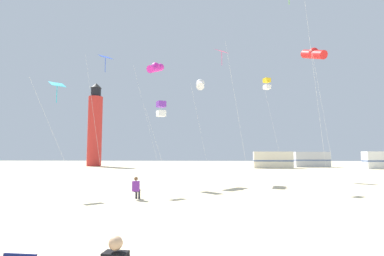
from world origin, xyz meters
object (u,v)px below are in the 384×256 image
at_px(kite_diamond_rainbow, 223,57).
at_px(lighthouse_distant, 95,127).
at_px(kite_tube_white, 200,85).
at_px(kite_box_violet, 161,109).
at_px(kite_diamond_blue, 105,62).
at_px(kite_flyer_standing, 136,187).
at_px(kite_box_gold, 267,84).
at_px(rv_van_cream, 273,160).
at_px(kite_tube_scarlet, 314,54).
at_px(kite_tube_magenta, 156,68).
at_px(rv_van_silver, 311,159).
at_px(kite_diamond_cyan, 57,88).

bearing_deg(kite_diamond_rainbow, lighthouse_distant, 125.08).
relative_size(kite_tube_white, kite_box_violet, 1.51).
relative_size(kite_diamond_blue, lighthouse_distant, 0.59).
relative_size(kite_flyer_standing, kite_box_violet, 0.18).
height_order(kite_diamond_blue, kite_tube_white, kite_diamond_blue).
distance_m(kite_tube_white, kite_box_gold, 7.59).
distance_m(kite_box_gold, rv_van_cream, 23.01).
bearing_deg(kite_box_violet, rv_van_cream, 64.06).
bearing_deg(kite_tube_white, lighthouse_distant, 125.42).
bearing_deg(kite_diamond_blue, kite_tube_scarlet, 6.40).
height_order(kite_tube_magenta, kite_box_violet, kite_tube_magenta).
relative_size(rv_van_cream, rv_van_silver, 1.00).
height_order(kite_box_gold, kite_box_violet, kite_box_gold).
xyz_separation_m(kite_tube_white, rv_van_silver, (19.73, 29.67, -7.39)).
bearing_deg(rv_van_silver, kite_box_gold, -119.94).
distance_m(kite_box_gold, kite_diamond_rainbow, 8.17).
height_order(kite_flyer_standing, kite_tube_white, kite_tube_white).
xyz_separation_m(kite_tube_magenta, kite_box_violet, (1.39, -5.07, -4.69)).
xyz_separation_m(kite_box_gold, rv_van_cream, (4.82, 20.96, -8.17)).
distance_m(kite_tube_white, kite_tube_magenta, 4.50).
bearing_deg(kite_diamond_blue, kite_box_gold, 32.08).
relative_size(kite_tube_magenta, kite_box_gold, 1.09).
height_order(kite_tube_magenta, rv_van_silver, kite_tube_magenta).
distance_m(kite_diamond_blue, kite_tube_white, 8.96).
xyz_separation_m(kite_diamond_blue, kite_box_violet, (4.37, 0.14, -3.64)).
relative_size(kite_tube_white, rv_van_cream, 1.44).
xyz_separation_m(kite_flyer_standing, rv_van_cream, (14.55, 36.11, 0.78)).
distance_m(lighthouse_distant, rv_van_cream, 34.99).
bearing_deg(kite_diamond_blue, kite_box_violet, 1.81).
bearing_deg(rv_van_cream, kite_diamond_cyan, -117.80).
height_order(kite_diamond_cyan, kite_diamond_rainbow, kite_diamond_rainbow).
bearing_deg(kite_box_gold, kite_tube_magenta, -162.19).
bearing_deg(kite_diamond_rainbow, kite_tube_white, 121.51).
height_order(kite_tube_white, lighthouse_distant, lighthouse_distant).
bearing_deg(kite_tube_white, kite_box_gold, 26.62).
height_order(kite_tube_white, rv_van_cream, kite_tube_white).
relative_size(kite_diamond_blue, kite_tube_scarlet, 0.91).
bearing_deg(kite_flyer_standing, kite_box_violet, -87.40).
bearing_deg(kite_tube_magenta, kite_box_violet, -74.62).
height_order(kite_diamond_blue, kite_box_violet, kite_diamond_blue).
xyz_separation_m(kite_diamond_cyan, rv_van_cream, (20.54, 33.17, -5.18)).
xyz_separation_m(kite_diamond_cyan, kite_tube_white, (8.97, 8.83, 2.21)).
relative_size(kite_diamond_blue, kite_tube_white, 1.05).
bearing_deg(kite_flyer_standing, kite_diamond_rainbow, -115.74).
bearing_deg(rv_van_silver, lighthouse_distant, 174.32).
xyz_separation_m(kite_diamond_rainbow, lighthouse_distant, (-24.10, 34.32, -2.47)).
bearing_deg(kite_diamond_cyan, kite_tube_white, 44.54).
xyz_separation_m(kite_diamond_blue, kite_tube_white, (7.17, 5.34, -0.57)).
xyz_separation_m(kite_tube_white, rv_van_cream, (11.57, 24.34, -7.39)).
xyz_separation_m(lighthouse_distant, rv_van_silver, (41.87, -1.46, -6.45)).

